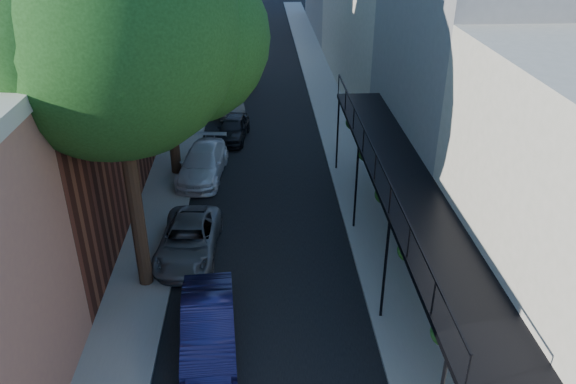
{
  "coord_description": "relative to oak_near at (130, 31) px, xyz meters",
  "views": [
    {
      "loc": [
        -0.09,
        -4.61,
        10.98
      ],
      "look_at": [
        0.74,
        10.77,
        2.8
      ],
      "focal_mm": 35.0,
      "sensor_mm": 36.0,
      "label": 1
    }
  ],
  "objects": [
    {
      "name": "road_surface",
      "position": [
        3.37,
        19.74,
        -7.87
      ],
      "size": [
        6.0,
        64.0,
        0.01
      ],
      "primitive_type": "cube",
      "color": "black",
      "rests_on": "ground"
    },
    {
      "name": "sidewalk_left",
      "position": [
        -0.63,
        19.74,
        -7.82
      ],
      "size": [
        2.0,
        64.0,
        0.12
      ],
      "primitive_type": "cube",
      "color": "gray",
      "rests_on": "ground"
    },
    {
      "name": "sidewalk_right",
      "position": [
        7.37,
        19.74,
        -7.82
      ],
      "size": [
        2.0,
        64.0,
        0.12
      ],
      "primitive_type": "cube",
      "color": "gray",
      "rests_on": "ground"
    },
    {
      "name": "buildings_left",
      "position": [
        -5.93,
        18.5,
        -2.94
      ],
      "size": [
        10.1,
        59.1,
        12.0
      ],
      "color": "#B5715D",
      "rests_on": "ground"
    },
    {
      "name": "buildings_right",
      "position": [
        12.36,
        19.23,
        -3.45
      ],
      "size": [
        9.8,
        55.0,
        10.0
      ],
      "color": "beige",
      "rests_on": "ground"
    },
    {
      "name": "oak_near",
      "position": [
        0.0,
        0.0,
        0.0
      ],
      "size": [
        7.48,
        6.8,
        11.42
      ],
      "color": "#372516",
      "rests_on": "ground"
    },
    {
      "name": "oak_mid",
      "position": [
        -0.05,
        7.97,
        -0.82
      ],
      "size": [
        6.6,
        6.0,
        10.2
      ],
      "color": "#372516",
      "rests_on": "ground"
    },
    {
      "name": "parked_car_b",
      "position": [
        1.75,
        -3.04,
        -7.21
      ],
      "size": [
        1.7,
        4.14,
        1.33
      ],
      "primitive_type": "imported",
      "rotation": [
        0.0,
        0.0,
        0.07
      ],
      "color": "#161645",
      "rests_on": "ground"
    },
    {
      "name": "parked_car_c",
      "position": [
        0.77,
        1.38,
        -7.29
      ],
      "size": [
        2.15,
        4.29,
        1.17
      ],
      "primitive_type": "imported",
      "rotation": [
        0.0,
        0.0,
        -0.05
      ],
      "color": "slate",
      "rests_on": "ground"
    },
    {
      "name": "parked_car_d",
      "position": [
        0.77,
        7.44,
        -7.24
      ],
      "size": [
        2.24,
        4.57,
        1.28
      ],
      "primitive_type": "imported",
      "rotation": [
        0.0,
        0.0,
        -0.11
      ],
      "color": "white",
      "rests_on": "ground"
    },
    {
      "name": "parked_car_e",
      "position": [
        1.93,
        11.66,
        -7.29
      ],
      "size": [
        1.84,
        3.58,
        1.17
      ],
      "primitive_type": "imported",
      "rotation": [
        0.0,
        0.0,
        -0.14
      ],
      "color": "black",
      "rests_on": "ground"
    },
    {
      "name": "parked_car_f",
      "position": [
        1.6,
        15.67,
        -7.22
      ],
      "size": [
        1.93,
        4.14,
        1.32
      ],
      "primitive_type": "imported",
      "rotation": [
        0.0,
        0.0,
        0.14
      ],
      "color": "slate",
      "rests_on": "ground"
    },
    {
      "name": "parked_car_g",
      "position": [
        1.97,
        21.07,
        -7.28
      ],
      "size": [
        2.03,
        4.33,
        1.2
      ],
      "primitive_type": "imported",
      "rotation": [
        0.0,
        0.0,
        -0.01
      ],
      "color": "gray",
      "rests_on": "ground"
    }
  ]
}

